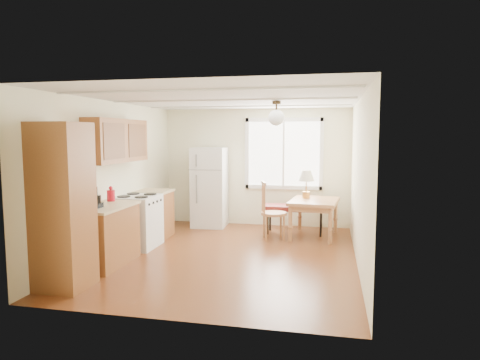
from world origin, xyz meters
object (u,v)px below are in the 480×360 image
(chair, at_px, (268,206))
(dining_table, at_px, (314,205))
(refrigerator, at_px, (210,187))
(bench, at_px, (295,209))

(chair, bearing_deg, dining_table, 8.68)
(refrigerator, bearing_deg, dining_table, -15.99)
(bench, xyz_separation_m, dining_table, (0.38, -0.18, 0.11))
(dining_table, height_order, chair, chair)
(bench, relative_size, chair, 1.14)
(refrigerator, height_order, chair, refrigerator)
(refrigerator, relative_size, dining_table, 1.37)
(refrigerator, relative_size, chair, 1.55)
(bench, bearing_deg, refrigerator, 167.64)
(bench, height_order, chair, chair)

